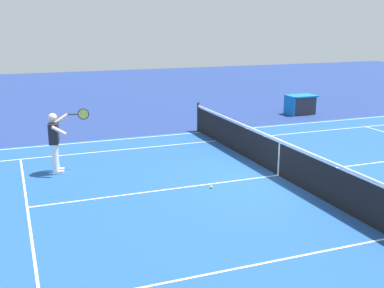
% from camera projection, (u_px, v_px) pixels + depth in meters
% --- Properties ---
extents(ground_plane, '(60.00, 60.00, 0.00)m').
position_uv_depth(ground_plane, '(278.00, 175.00, 12.83)').
color(ground_plane, navy).
extents(court_slab, '(24.20, 11.40, 0.00)m').
position_uv_depth(court_slab, '(278.00, 175.00, 12.83)').
color(court_slab, '#1E4C93').
rests_on(court_slab, ground_plane).
extents(court_line_markings, '(23.85, 11.05, 0.01)m').
position_uv_depth(court_line_markings, '(278.00, 175.00, 12.83)').
color(court_line_markings, white).
rests_on(court_line_markings, ground_plane).
extents(tennis_net, '(0.10, 11.70, 1.08)m').
position_uv_depth(tennis_net, '(279.00, 158.00, 12.71)').
color(tennis_net, '#2D2D33').
rests_on(tennis_net, ground_plane).
extents(tennis_player_near, '(1.15, 0.76, 1.70)m').
position_uv_depth(tennis_player_near, '(56.00, 140.00, 12.83)').
color(tennis_player_near, white).
rests_on(tennis_player_near, ground_plane).
extents(tennis_ball, '(0.07, 0.07, 0.07)m').
position_uv_depth(tennis_ball, '(211.00, 187.00, 11.82)').
color(tennis_ball, '#CCE01E').
rests_on(tennis_ball, ground_plane).
extents(equipment_cart_tarped, '(1.25, 0.84, 0.85)m').
position_uv_depth(equipment_cart_tarped, '(300.00, 104.00, 21.22)').
color(equipment_cart_tarped, '#2D2D33').
rests_on(equipment_cart_tarped, ground_plane).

